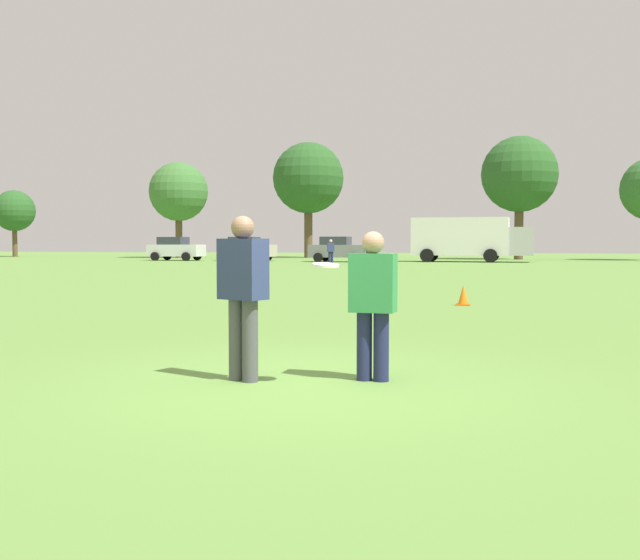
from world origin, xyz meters
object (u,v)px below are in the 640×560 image
(player_defender, at_px, (373,298))
(bystander_sideline_watcher, at_px, (368,250))
(player_thrower, at_px, (243,288))
(parked_car_near_left, at_px, (176,249))
(parked_car_center, at_px, (338,249))
(bystander_far_jogger, at_px, (331,250))
(frisbee, at_px, (326,265))
(parked_car_mid_left, at_px, (247,249))
(box_truck, at_px, (469,238))
(traffic_cone, at_px, (463,295))

(player_defender, distance_m, bystander_sideline_watcher, 36.36)
(player_thrower, distance_m, parked_car_near_left, 51.12)
(parked_car_center, distance_m, bystander_far_jogger, 6.27)
(bystander_sideline_watcher, bearing_deg, player_thrower, -84.08)
(player_thrower, distance_m, bystander_sideline_watcher, 36.48)
(frisbee, bearing_deg, parked_car_near_left, 114.29)
(bystander_far_jogger, bearing_deg, bystander_sideline_watcher, -47.29)
(player_defender, height_order, parked_car_center, parked_car_center)
(parked_car_mid_left, height_order, box_truck, box_truck)
(traffic_cone, height_order, bystander_sideline_watcher, bystander_sideline_watcher)
(traffic_cone, relative_size, parked_car_near_left, 0.11)
(player_defender, height_order, traffic_cone, player_defender)
(player_thrower, height_order, parked_car_near_left, parked_car_near_left)
(player_defender, bearing_deg, box_truck, 89.21)
(bystander_sideline_watcher, xyz_separation_m, bystander_far_jogger, (-2.87, 3.11, -0.06))
(parked_car_center, bearing_deg, player_defender, -79.25)
(bystander_far_jogger, bearing_deg, parked_car_near_left, 151.25)
(player_defender, xyz_separation_m, box_truck, (0.65, 46.98, 0.87))
(traffic_cone, xyz_separation_m, parked_car_mid_left, (-16.71, 36.90, 0.69))
(player_thrower, relative_size, traffic_cone, 3.63)
(parked_car_near_left, distance_m, box_truck, 22.33)
(traffic_cone, bearing_deg, bystander_sideline_watcher, 102.64)
(parked_car_mid_left, bearing_deg, bystander_far_jogger, -43.33)
(box_truck, xyz_separation_m, bystander_sideline_watcher, (-5.75, -10.98, -0.78))
(parked_car_near_left, xyz_separation_m, parked_car_center, (13.05, -1.27, 0.00))
(box_truck, bearing_deg, player_thrower, -92.41)
(parked_car_mid_left, bearing_deg, bystander_sideline_watcher, -44.44)
(bystander_sideline_watcher, height_order, bystander_far_jogger, bystander_sideline_watcher)
(parked_car_near_left, height_order, bystander_far_jogger, parked_car_near_left)
(player_thrower, distance_m, parked_car_mid_left, 49.10)
(frisbee, relative_size, bystander_sideline_watcher, 0.16)
(parked_car_near_left, xyz_separation_m, bystander_sideline_watcher, (16.56, -10.62, 0.04))
(parked_car_near_left, bearing_deg, bystander_far_jogger, -28.75)
(player_defender, xyz_separation_m, frisbee, (-0.42, -0.45, 0.35))
(player_thrower, bearing_deg, player_defender, 11.97)
(player_defender, distance_m, bystander_far_jogger, 39.91)
(frisbee, bearing_deg, traffic_cone, 83.17)
(bystander_far_jogger, bearing_deg, player_thrower, -80.45)
(player_defender, relative_size, bystander_far_jogger, 0.98)
(bystander_sideline_watcher, bearing_deg, parked_car_mid_left, 135.56)
(parked_car_center, distance_m, bystander_sideline_watcher, 9.98)
(player_defender, bearing_deg, traffic_cone, 85.28)
(parked_car_center, bearing_deg, traffic_cone, -75.21)
(box_truck, bearing_deg, bystander_far_jogger, -137.58)
(frisbee, distance_m, bystander_sideline_watcher, 36.75)
(parked_car_mid_left, bearing_deg, parked_car_center, -9.78)
(frisbee, xyz_separation_m, traffic_cone, (1.22, 10.15, -1.01))
(parked_car_near_left, xyz_separation_m, bystander_far_jogger, (13.69, -7.51, -0.02))
(player_defender, xyz_separation_m, traffic_cone, (0.80, 9.70, -0.65))
(parked_car_near_left, height_order, parked_car_center, same)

